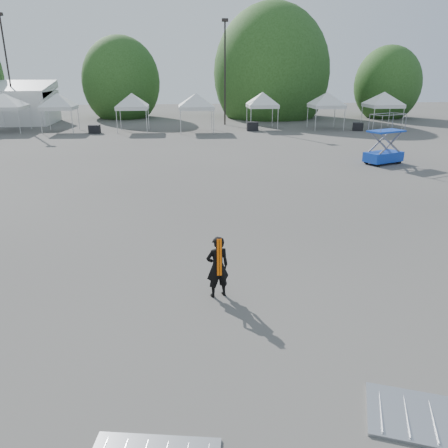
{
  "coord_description": "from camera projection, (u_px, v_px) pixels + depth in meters",
  "views": [
    {
      "loc": [
        -1.47,
        -12.77,
        5.33
      ],
      "look_at": [
        -0.37,
        -1.52,
        1.3
      ],
      "focal_mm": 35.0,
      "sensor_mm": 36.0,
      "label": 1
    }
  ],
  "objects": [
    {
      "name": "tree_mid_e",
      "position": [
        271.0,
        73.0,
        49.66
      ],
      "size": [
        5.12,
        5.12,
        7.79
      ],
      "color": "#382314",
      "rests_on": "ground"
    },
    {
      "name": "scissor_lift",
      "position": [
        385.0,
        139.0,
        25.5
      ],
      "size": [
        2.5,
        1.91,
        2.89
      ],
      "rotation": [
        0.0,
        0.0,
        0.4
      ],
      "color": "#0C2CA7",
      "rests_on": "ground"
    },
    {
      "name": "tree_far_e",
      "position": [
        387.0,
        85.0,
        49.39
      ],
      "size": [
        3.84,
        3.84,
        5.84
      ],
      "color": "#382314",
      "rests_on": "ground"
    },
    {
      "name": "tent_e",
      "position": [
        196.0,
        96.0,
        38.28
      ],
      "size": [
        4.33,
        4.33,
        3.88
      ],
      "color": "silver",
      "rests_on": "ground"
    },
    {
      "name": "tree_mid_w",
      "position": [
        121.0,
        82.0,
        49.35
      ],
      "size": [
        4.16,
        4.16,
        6.33
      ],
      "color": "#382314",
      "rests_on": "ground"
    },
    {
      "name": "crate_west",
      "position": [
        95.0,
        129.0,
        38.07
      ],
      "size": [
        0.96,
        0.75,
        0.73
      ],
      "primitive_type": "cube",
      "rotation": [
        0.0,
        0.0,
        -0.02
      ],
      "color": "black",
      "rests_on": "ground"
    },
    {
      "name": "man",
      "position": [
        218.0,
        267.0,
        10.6
      ],
      "size": [
        0.66,
        0.52,
        1.58
      ],
      "rotation": [
        0.0,
        0.0,
        3.41
      ],
      "color": "black",
      "rests_on": "ground"
    },
    {
      "name": "tent_c",
      "position": [
        57.0,
        96.0,
        38.23
      ],
      "size": [
        4.0,
        4.0,
        3.88
      ],
      "color": "silver",
      "rests_on": "ground"
    },
    {
      "name": "tent_f",
      "position": [
        263.0,
        95.0,
        40.09
      ],
      "size": [
        3.81,
        3.81,
        3.88
      ],
      "color": "silver",
      "rests_on": "ground"
    },
    {
      "name": "tent_d",
      "position": [
        132.0,
        96.0,
        38.37
      ],
      "size": [
        3.89,
        3.89,
        3.88
      ],
      "color": "silver",
      "rests_on": "ground"
    },
    {
      "name": "barrier_mid",
      "position": [
        447.0,
        422.0,
        6.93
      ],
      "size": [
        2.7,
        2.01,
        0.08
      ],
      "rotation": [
        0.0,
        0.0,
        -0.37
      ],
      "color": "#A9ACB2",
      "rests_on": "ground"
    },
    {
      "name": "light_pole_east",
      "position": [
        225.0,
        67.0,
        42.32
      ],
      "size": [
        0.6,
        0.25,
        9.8
      ],
      "color": "black",
      "rests_on": "ground"
    },
    {
      "name": "tent_g",
      "position": [
        327.0,
        95.0,
        39.89
      ],
      "size": [
        4.04,
        4.04,
        3.88
      ],
      "color": "silver",
      "rests_on": "ground"
    },
    {
      "name": "crate_mid",
      "position": [
        252.0,
        126.0,
        39.68
      ],
      "size": [
        1.07,
        0.86,
        0.79
      ],
      "primitive_type": "cube",
      "rotation": [
        0.0,
        0.0,
        -0.08
      ],
      "color": "black",
      "rests_on": "ground"
    },
    {
      "name": "light_pole_west",
      "position": [
        7.0,
        64.0,
        42.19
      ],
      "size": [
        0.6,
        0.25,
        10.3
      ],
      "color": "black",
      "rests_on": "ground"
    },
    {
      "name": "crate_east",
      "position": [
        358.0,
        127.0,
        39.73
      ],
      "size": [
        1.09,
        0.96,
        0.71
      ],
      "primitive_type": "cube",
      "rotation": [
        0.0,
        0.0,
        -0.33
      ],
      "color": "black",
      "rests_on": "ground"
    },
    {
      "name": "ground",
      "position": [
        231.0,
        246.0,
        13.9
      ],
      "size": [
        120.0,
        120.0,
        0.0
      ],
      "primitive_type": "plane",
      "color": "#474442",
      "rests_on": "ground"
    },
    {
      "name": "tent_h",
      "position": [
        384.0,
        95.0,
        40.43
      ],
      "size": [
        4.23,
        4.23,
        3.88
      ],
      "color": "silver",
      "rests_on": "ground"
    },
    {
      "name": "tent_b",
      "position": [
        3.0,
        96.0,
        38.27
      ],
      "size": [
        4.61,
        4.61,
        3.88
      ],
      "color": "silver",
      "rests_on": "ground"
    }
  ]
}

